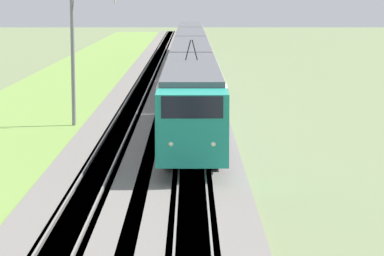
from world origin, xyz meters
name	(u,v)px	position (x,y,z in m)	size (l,w,h in m)	color
ballast_main	(136,101)	(50.00, 0.00, 0.15)	(240.00, 4.40, 0.30)	slate
ballast_adjacent	(191,101)	(50.00, -3.84, 0.15)	(240.00, 4.40, 0.30)	slate
track_main	(136,101)	(50.00, 0.00, 0.16)	(240.00, 1.57, 0.45)	#4C4238
track_adjacent	(191,101)	(50.00, -3.84, 0.16)	(240.00, 1.57, 0.45)	#4C4238
grass_verge	(44,103)	(50.00, 6.37, 0.06)	(240.00, 9.20, 0.12)	olive
passenger_train	(191,55)	(64.62, -3.84, 2.41)	(87.04, 2.92, 5.13)	teal
catenary_mast_mid	(74,52)	(38.46, 2.79, 4.28)	(0.22, 2.56, 8.28)	slate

